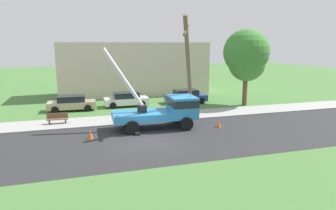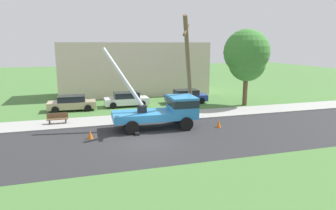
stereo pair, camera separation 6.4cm
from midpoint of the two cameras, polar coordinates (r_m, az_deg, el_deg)
The scene contains 15 objects.
ground_plane at distance 31.32m, azimuth -8.87°, elevation -0.12°, with size 120.00×120.00×0.00m, color #477538.
road_asphalt at distance 19.87m, azimuth -3.92°, elevation -6.78°, with size 80.00×8.80×0.01m, color #2B2B2D.
sidewalk_strip at distance 25.50m, azimuth -6.95°, elevation -2.61°, with size 80.00×3.16×0.10m, color #9E9E99.
utility_truck at distance 22.60m, azimuth -0.54°, elevation -0.82°, with size 6.76×3.21×5.98m.
leaning_utility_pole at distance 23.37m, azimuth 3.85°, elevation 6.58°, with size 2.37×3.86×8.31m.
traffic_cone_ahead at distance 23.23m, azimuth 9.48°, elevation -3.50°, with size 0.36×0.36×0.56m, color orange.
traffic_cone_behind at distance 20.85m, azimuth -14.55°, elevation -5.45°, with size 0.36×0.36×0.56m, color orange.
traffic_cone_curbside at distance 24.74m, azimuth 3.88°, elevation -2.44°, with size 0.36×0.36×0.56m, color orange.
parked_sedan_tan at distance 30.04m, azimuth -17.81°, elevation 0.36°, with size 4.46×2.11×1.42m.
parked_sedan_white at distance 30.83m, azimuth -7.95°, elevation 1.07°, with size 4.41×2.03×1.42m.
parked_sedan_blue at distance 32.37m, azimuth 3.34°, elevation 1.66°, with size 4.48×2.16×1.42m.
park_bench at distance 25.18m, azimuth -20.24°, elevation -2.46°, with size 1.60×0.45×0.90m.
roadside_tree_near at distance 31.60m, azimuth 14.63°, elevation 7.70°, with size 3.72×3.72×6.22m.
roadside_tree_far at distance 31.72m, azimuth 14.53°, elevation 9.61°, with size 4.61×4.61×7.71m.
lowrise_building_backdrop at distance 38.32m, azimuth -6.56°, elevation 6.88°, with size 18.00×6.00×6.40m, color beige.
Camera 1 is at (-4.19, -18.40, 6.22)m, focal length 32.23 mm.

